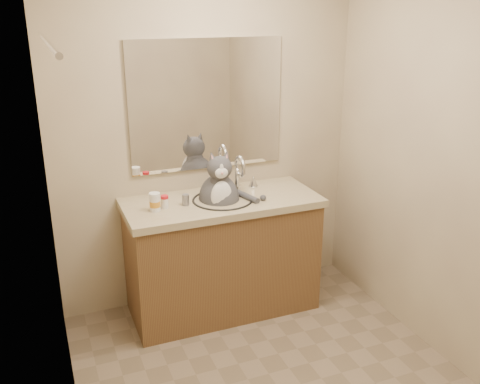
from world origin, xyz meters
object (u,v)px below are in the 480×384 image
(pill_bottle_orange, at_px, (155,202))
(grey_canister, at_px, (186,200))
(cat, at_px, (220,197))
(pill_bottle_redcap, at_px, (165,202))

(pill_bottle_orange, height_order, grey_canister, pill_bottle_orange)
(cat, height_order, pill_bottle_redcap, cat)
(pill_bottle_redcap, relative_size, grey_canister, 1.15)
(pill_bottle_redcap, bearing_deg, grey_canister, -0.14)
(pill_bottle_orange, relative_size, grey_canister, 1.62)
(pill_bottle_redcap, xyz_separation_m, grey_canister, (0.14, -0.00, -0.01))
(grey_canister, bearing_deg, pill_bottle_redcap, 179.86)
(pill_bottle_redcap, distance_m, pill_bottle_orange, 0.08)
(cat, xyz_separation_m, grey_canister, (-0.25, -0.02, 0.02))
(grey_canister, bearing_deg, pill_bottle_orange, -172.80)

